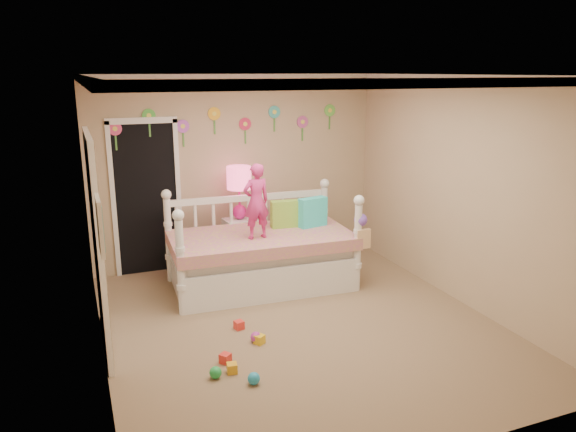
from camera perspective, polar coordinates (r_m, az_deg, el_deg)
name	(u,v)px	position (r m, az deg, el deg)	size (l,w,h in m)	color
floor	(300,324)	(6.01, 1.25, -11.20)	(4.00, 4.50, 0.01)	#7F684C
ceiling	(301,75)	(5.40, 1.41, 14.43)	(4.00, 4.50, 0.01)	white
back_wall	(237,171)	(7.64, -5.29, 4.70)	(4.00, 0.01, 2.60)	tan
left_wall	(93,227)	(5.15, -19.65, -1.12)	(0.01, 4.50, 2.60)	tan
right_wall	(461,192)	(6.59, 17.58, 2.42)	(0.01, 4.50, 2.60)	tan
crown_molding	(301,78)	(5.40, 1.41, 14.12)	(4.00, 4.50, 0.06)	white
daybed	(261,239)	(6.83, -2.83, -2.40)	(2.27, 1.22, 1.23)	white
pillow_turquoise	(313,212)	(7.08, 2.58, 0.40)	(0.38, 0.13, 0.38)	#29CEC8
pillow_lime	(285,214)	(7.04, -0.29, 0.21)	(0.37, 0.14, 0.35)	#86C13A
child	(256,201)	(6.52, -3.32, 1.53)	(0.33, 0.22, 0.91)	#D93183
nightstand	(240,243)	(7.55, -4.96, -2.86)	(0.42, 0.32, 0.70)	white
table_lamp	(239,184)	(7.34, -5.10, 3.29)	(0.33, 0.33, 0.72)	#DA1D8B
closet_doorway	(147,197)	(7.43, -14.49, 1.91)	(0.90, 0.04, 2.07)	black
flower_decals	(230,125)	(7.52, -6.05, 9.44)	(3.40, 0.02, 0.50)	#B2668C
mirror_closet	(98,244)	(5.50, -19.15, -2.78)	(0.07, 1.30, 2.10)	white
wall_picture	(100,226)	(4.21, -18.97, -0.96)	(0.05, 0.34, 0.42)	white
hanging_bag	(361,232)	(6.70, 7.60, -1.68)	(0.20, 0.16, 0.36)	beige
toy_scatter	(250,352)	(5.37, -3.93, -13.93)	(0.80, 1.30, 0.11)	#996666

